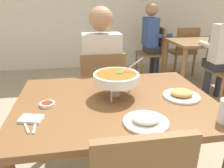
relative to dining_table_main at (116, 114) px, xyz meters
name	(u,v)px	position (x,y,z in m)	size (l,w,h in m)	color
dining_table_main	(116,114)	(0.00, 0.00, 0.00)	(1.27, 0.94, 0.76)	brown
chair_diner_main	(102,89)	(0.00, 0.76, -0.14)	(0.44, 0.44, 0.90)	brown
diner_main	(101,66)	(0.00, 0.79, 0.10)	(0.40, 0.45, 1.31)	#2D2D38
curry_bowl	(116,78)	(0.01, 0.05, 0.23)	(0.33, 0.30, 0.26)	silver
rice_plate	(146,120)	(0.10, -0.31, 0.13)	(0.24, 0.24, 0.06)	white
appetizer_plate	(181,94)	(0.44, -0.04, 0.13)	(0.24, 0.24, 0.06)	white
sauce_dish	(47,104)	(-0.43, -0.02, 0.12)	(0.09, 0.09, 0.02)	white
napkin_folded	(31,119)	(-0.50, -0.18, 0.11)	(0.12, 0.08, 0.02)	white
fork_utensil	(25,125)	(-0.52, -0.23, 0.11)	(0.01, 0.17, 0.01)	silver
spoon_utensil	(35,124)	(-0.47, -0.23, 0.11)	(0.01, 0.17, 0.01)	silver
dining_table_far	(201,49)	(1.75, 1.91, -0.03)	(1.00, 0.80, 0.76)	brown
chair_bg_left	(223,65)	(1.79, 1.36, -0.14)	(0.46, 0.46, 0.90)	brown
chair_bg_middle	(155,49)	(1.17, 2.46, -0.14)	(0.46, 0.46, 0.90)	brown
chair_bg_right	(184,49)	(1.72, 2.43, -0.14)	(0.46, 0.46, 0.90)	brown
patron_bg_left	(223,49)	(1.72, 1.34, 0.10)	(0.40, 0.45, 1.31)	#2D2D38
patron_bg_middle	(152,36)	(1.12, 2.50, 0.10)	(0.45, 0.40, 1.31)	#2D2D38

